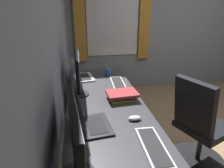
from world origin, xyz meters
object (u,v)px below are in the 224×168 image
monitor_secondary (78,72)px  mouse_main (135,118)px  office_chair (199,129)px  laptop_left (79,75)px  monitor_primary (76,138)px  drawer_pedestal (100,124)px  coffee_mug (109,72)px  laptop_leftmost (88,122)px  keyboard_main (118,83)px  keyboard_spare (154,147)px  book_stack_near (122,95)px

monitor_secondary → mouse_main: monitor_secondary is taller
monitor_secondary → office_chair: bearing=-110.1°
laptop_left → office_chair: 1.47m
monitor_secondary → office_chair: 1.31m
monitor_primary → monitor_secondary: monitor_primary is taller
monitor_primary → drawer_pedestal: bearing=-12.6°
laptop_left → coffee_mug: (0.06, -0.38, -0.01)m
laptop_leftmost → office_chair: bearing=-79.6°
keyboard_main → keyboard_spare: same height
drawer_pedestal → laptop_leftmost: laptop_leftmost is taller
laptop_leftmost → keyboard_spare: laptop_leftmost is taller
monitor_primary → office_chair: monitor_primary is taller
drawer_pedestal → keyboard_main: 0.51m
drawer_pedestal → mouse_main: mouse_main is taller
laptop_leftmost → mouse_main: bearing=-83.7°
book_stack_near → office_chair: office_chair is taller
monitor_primary → keyboard_spare: monitor_primary is taller
drawer_pedestal → keyboard_spare: bearing=-165.3°
laptop_leftmost → laptop_left: size_ratio=0.94×
office_chair → keyboard_spare: bearing=126.6°
monitor_primary → laptop_leftmost: (0.46, -0.08, -0.20)m
laptop_left → book_stack_near: laptop_left is taller
keyboard_main → book_stack_near: (-0.39, 0.04, 0.03)m
keyboard_spare → coffee_mug: bearing=2.3°
monitor_primary → laptop_leftmost: monitor_primary is taller
laptop_leftmost → drawer_pedestal: bearing=-14.2°
laptop_leftmost → keyboard_main: 0.91m
laptop_leftmost → coffee_mug: laptop_leftmost is taller
monitor_secondary → keyboard_main: bearing=-64.8°
drawer_pedestal → laptop_left: (0.49, 0.20, 0.44)m
monitor_secondary → book_stack_near: (-0.18, -0.41, -0.20)m
monitor_primary → mouse_main: monitor_primary is taller
drawer_pedestal → book_stack_near: (-0.17, -0.20, 0.42)m
book_stack_near → drawer_pedestal: bearing=48.9°
book_stack_near → coffee_mug: (0.72, 0.02, 0.01)m
mouse_main → office_chair: (0.16, -0.71, -0.29)m
monitor_secondary → office_chair: monitor_secondary is taller
coffee_mug → office_chair: (-0.96, -0.74, -0.32)m
mouse_main → office_chair: 0.78m
monitor_secondary → coffee_mug: monitor_secondary is taller
office_chair → laptop_left: bearing=51.2°
keyboard_main → coffee_mug: size_ratio=3.33×
office_chair → monitor_secondary: bearing=69.9°
laptop_leftmost → keyboard_spare: (-0.31, -0.40, -0.04)m
coffee_mug → office_chair: bearing=-142.4°
keyboard_main → book_stack_near: book_stack_near is taller
drawer_pedestal → coffee_mug: size_ratio=5.44×
monitor_primary → keyboard_spare: bearing=-72.9°
office_chair → drawer_pedestal: bearing=66.0°
drawer_pedestal → mouse_main: 0.73m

